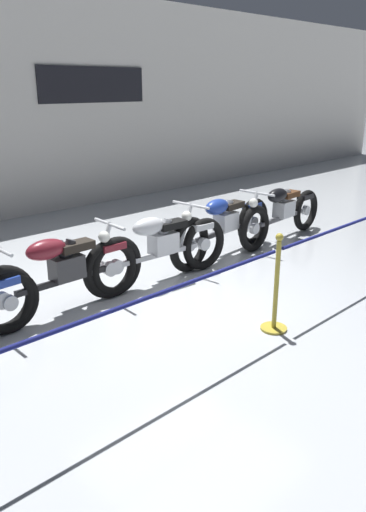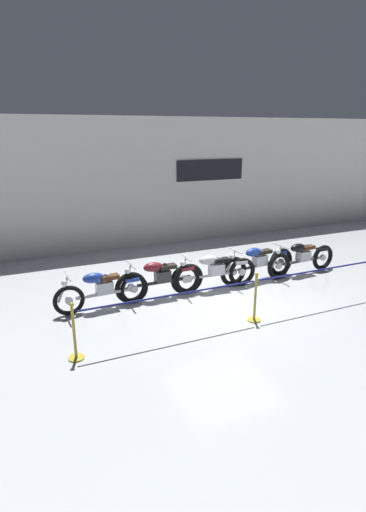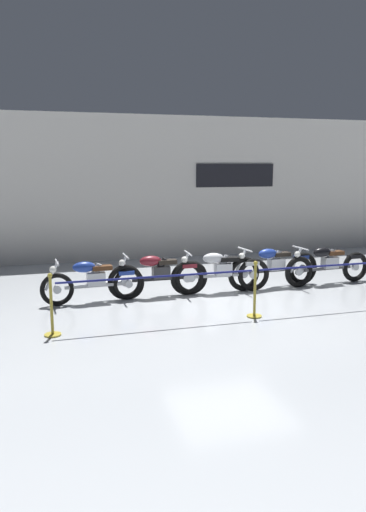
{
  "view_description": "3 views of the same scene",
  "coord_description": "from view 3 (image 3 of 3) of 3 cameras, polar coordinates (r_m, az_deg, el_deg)",
  "views": [
    {
      "loc": [
        -3.97,
        -4.01,
        2.43
      ],
      "look_at": [
        0.0,
        0.12,
        0.47
      ],
      "focal_mm": 35.0,
      "sensor_mm": 36.0,
      "label": 1
    },
    {
      "loc": [
        -4.36,
        -7.55,
        3.77
      ],
      "look_at": [
        -0.85,
        0.49,
        1.0
      ],
      "focal_mm": 28.0,
      "sensor_mm": 36.0,
      "label": 2
    },
    {
      "loc": [
        -3.8,
        -9.42,
        2.78
      ],
      "look_at": [
        -0.75,
        0.88,
        0.8
      ],
      "focal_mm": 35.0,
      "sensor_mm": 36.0,
      "label": 3
    }
  ],
  "objects": [
    {
      "name": "stanchion_far_left",
      "position": [
        8.78,
        0.67,
        -3.31
      ],
      "size": [
        7.3,
        0.28,
        1.05
      ],
      "color": "gold",
      "rests_on": "ground"
    },
    {
      "name": "motorcycle_maroon_1",
      "position": [
        10.56,
        -2.83,
        -2.2
      ],
      "size": [
        2.18,
        0.62,
        0.95
      ],
      "color": "black",
      "rests_on": "ground"
    },
    {
      "name": "back_wall",
      "position": [
        15.05,
        -1.84,
        7.82
      ],
      "size": [
        28.0,
        0.29,
        4.2
      ],
      "color": "silver",
      "rests_on": "ground"
    },
    {
      "name": "motorcycle_silver_2",
      "position": [
        10.92,
        4.3,
        -1.82
      ],
      "size": [
        2.25,
        0.62,
        0.94
      ],
      "color": "black",
      "rests_on": "ground"
    },
    {
      "name": "motorcycle_black_4",
      "position": [
        12.15,
        16.19,
        -0.99
      ],
      "size": [
        2.31,
        0.62,
        0.94
      ],
      "color": "black",
      "rests_on": "ground"
    },
    {
      "name": "ground_plane",
      "position": [
        10.53,
        5.31,
        -4.94
      ],
      "size": [
        120.0,
        120.0,
        0.0
      ],
      "primitive_type": "plane",
      "color": "#B2B7BC"
    },
    {
      "name": "motorcycle_blue_3",
      "position": [
        11.54,
        10.33,
        -1.26
      ],
      "size": [
        2.32,
        0.62,
        0.96
      ],
      "color": "black",
      "rests_on": "ground"
    },
    {
      "name": "stanchion_mid_left",
      "position": [
        9.3,
        8.19,
        -4.78
      ],
      "size": [
        0.28,
        0.28,
        1.05
      ],
      "color": "gold",
      "rests_on": "ground"
    },
    {
      "name": "motorcycle_blue_0",
      "position": [
        10.28,
        -10.25,
        -2.78
      ],
      "size": [
        2.12,
        0.62,
        0.91
      ],
      "color": "black",
      "rests_on": "ground"
    }
  ]
}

